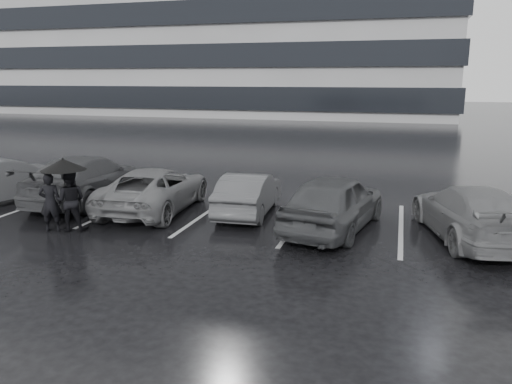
{
  "coord_description": "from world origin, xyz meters",
  "views": [
    {
      "loc": [
        3.23,
        -10.89,
        3.95
      ],
      "look_at": [
        -0.22,
        1.0,
        1.1
      ],
      "focal_mm": 35.0,
      "sensor_mm": 36.0,
      "label": 1
    }
  ],
  "objects_px": {
    "pedestrian_left": "(50,202)",
    "car_west_c": "(87,179)",
    "pedestrian_right": "(70,201)",
    "car_west_a": "(249,193)",
    "car_east": "(471,213)",
    "car_west_d": "(2,180)",
    "car_main": "(334,202)",
    "car_west_b": "(155,189)"
  },
  "relations": [
    {
      "from": "car_east",
      "to": "pedestrian_right",
      "type": "xyz_separation_m",
      "value": [
        -10.0,
        -2.15,
        0.13
      ]
    },
    {
      "from": "car_west_a",
      "to": "car_west_d",
      "type": "distance_m",
      "value": 8.16
    },
    {
      "from": "car_main",
      "to": "car_west_a",
      "type": "distance_m",
      "value": 2.79
    },
    {
      "from": "car_east",
      "to": "car_west_b",
      "type": "bearing_deg",
      "value": -16.56
    },
    {
      "from": "car_west_d",
      "to": "pedestrian_left",
      "type": "relative_size",
      "value": 2.83
    },
    {
      "from": "car_west_a",
      "to": "pedestrian_left",
      "type": "relative_size",
      "value": 2.4
    },
    {
      "from": "car_east",
      "to": "pedestrian_left",
      "type": "bearing_deg",
      "value": -1.7
    },
    {
      "from": "car_west_c",
      "to": "car_east",
      "type": "distance_m",
      "value": 11.49
    },
    {
      "from": "pedestrian_left",
      "to": "pedestrian_right",
      "type": "relative_size",
      "value": 0.96
    },
    {
      "from": "car_main",
      "to": "car_east",
      "type": "height_order",
      "value": "car_main"
    },
    {
      "from": "car_west_c",
      "to": "car_main",
      "type": "bearing_deg",
      "value": 171.36
    },
    {
      "from": "car_main",
      "to": "pedestrian_left",
      "type": "xyz_separation_m",
      "value": [
        -7.08,
        -2.19,
        0.02
      ]
    },
    {
      "from": "car_west_b",
      "to": "car_east",
      "type": "bearing_deg",
      "value": 174.32
    },
    {
      "from": "car_main",
      "to": "car_west_b",
      "type": "xyz_separation_m",
      "value": [
        -5.47,
        0.51,
        -0.1
      ]
    },
    {
      "from": "pedestrian_left",
      "to": "car_west_c",
      "type": "bearing_deg",
      "value": -93.3
    },
    {
      "from": "pedestrian_left",
      "to": "pedestrian_right",
      "type": "bearing_deg",
      "value": -176.42
    },
    {
      "from": "car_main",
      "to": "pedestrian_left",
      "type": "height_order",
      "value": "pedestrian_left"
    },
    {
      "from": "car_west_c",
      "to": "pedestrian_left",
      "type": "height_order",
      "value": "pedestrian_left"
    },
    {
      "from": "car_west_b",
      "to": "car_west_d",
      "type": "relative_size",
      "value": 1.07
    },
    {
      "from": "car_west_c",
      "to": "car_west_d",
      "type": "xyz_separation_m",
      "value": [
        -2.66,
        -0.77,
        -0.02
      ]
    },
    {
      "from": "car_west_b",
      "to": "pedestrian_right",
      "type": "relative_size",
      "value": 2.91
    },
    {
      "from": "car_west_d",
      "to": "pedestrian_left",
      "type": "xyz_separation_m",
      "value": [
        3.67,
        -2.31,
        0.05
      ]
    },
    {
      "from": "car_west_c",
      "to": "car_west_d",
      "type": "relative_size",
      "value": 1.17
    },
    {
      "from": "car_west_c",
      "to": "car_west_b",
      "type": "bearing_deg",
      "value": 169.21
    },
    {
      "from": "car_west_b",
      "to": "pedestrian_left",
      "type": "bearing_deg",
      "value": 55.52
    },
    {
      "from": "car_main",
      "to": "car_west_d",
      "type": "xyz_separation_m",
      "value": [
        -10.75,
        0.12,
        -0.03
      ]
    },
    {
      "from": "car_west_b",
      "to": "car_west_c",
      "type": "bearing_deg",
      "value": -12.04
    },
    {
      "from": "car_east",
      "to": "car_main",
      "type": "bearing_deg",
      "value": -11.41
    },
    {
      "from": "car_east",
      "to": "pedestrian_right",
      "type": "distance_m",
      "value": 10.23
    },
    {
      "from": "car_west_a",
      "to": "pedestrian_left",
      "type": "xyz_separation_m",
      "value": [
        -4.45,
        -3.1,
        0.16
      ]
    },
    {
      "from": "car_west_c",
      "to": "pedestrian_right",
      "type": "bearing_deg",
      "value": 114.69
    },
    {
      "from": "car_east",
      "to": "car_west_d",
      "type": "bearing_deg",
      "value": -14.23
    },
    {
      "from": "car_main",
      "to": "pedestrian_right",
      "type": "height_order",
      "value": "pedestrian_right"
    },
    {
      "from": "car_main",
      "to": "pedestrian_right",
      "type": "distance_m",
      "value": 6.92
    },
    {
      "from": "car_west_c",
      "to": "car_east",
      "type": "xyz_separation_m",
      "value": [
        11.47,
        -0.72,
        -0.07
      ]
    },
    {
      "from": "car_west_d",
      "to": "car_east",
      "type": "bearing_deg",
      "value": -162.06
    },
    {
      "from": "car_west_a",
      "to": "car_west_b",
      "type": "distance_m",
      "value": 2.87
    },
    {
      "from": "car_west_d",
      "to": "car_east",
      "type": "height_order",
      "value": "car_west_d"
    },
    {
      "from": "car_west_a",
      "to": "car_east",
      "type": "bearing_deg",
      "value": 169.25
    },
    {
      "from": "pedestrian_left",
      "to": "pedestrian_right",
      "type": "distance_m",
      "value": 0.5
    },
    {
      "from": "car_west_c",
      "to": "pedestrian_right",
      "type": "relative_size",
      "value": 3.18
    },
    {
      "from": "car_west_b",
      "to": "pedestrian_left",
      "type": "distance_m",
      "value": 3.14
    }
  ]
}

